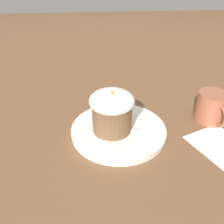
{
  "coord_description": "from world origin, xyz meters",
  "views": [
    {
      "loc": [
        0.44,
        -0.06,
        0.35
      ],
      "look_at": [
        0.01,
        -0.02,
        0.07
      ],
      "focal_mm": 35.0,
      "sensor_mm": 36.0,
      "label": 1
    }
  ],
  "objects": [
    {
      "name": "ground_plane",
      "position": [
        0.0,
        0.0,
        0.0
      ],
      "size": [
        4.0,
        4.0,
        0.0
      ],
      "primitive_type": "plane",
      "color": "brown"
    },
    {
      "name": "paper_napkin",
      "position": [
        0.08,
        0.24,
        0.0
      ],
      "size": [
        0.17,
        0.16,
        0.0
      ],
      "color": "white",
      "rests_on": "ground_plane"
    },
    {
      "name": "carrot_cake",
      "position": [
        0.01,
        -0.02,
        0.07
      ],
      "size": [
        0.11,
        0.11,
        0.11
      ],
      "color": "brown",
      "rests_on": "dessert_plate"
    },
    {
      "name": "spoon",
      "position": [
        0.01,
        0.0,
        0.02
      ],
      "size": [
        0.04,
        0.13,
        0.01
      ],
      "color": "silver",
      "rests_on": "dessert_plate"
    },
    {
      "name": "coffee_cup",
      "position": [
        -0.03,
        0.26,
        0.04
      ],
      "size": [
        0.11,
        0.08,
        0.08
      ],
      "color": "#9E563D",
      "rests_on": "ground_plane"
    },
    {
      "name": "dessert_plate",
      "position": [
        0.0,
        0.0,
        0.01
      ],
      "size": [
        0.24,
        0.24,
        0.01
      ],
      "color": "white",
      "rests_on": "ground_plane"
    }
  ]
}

